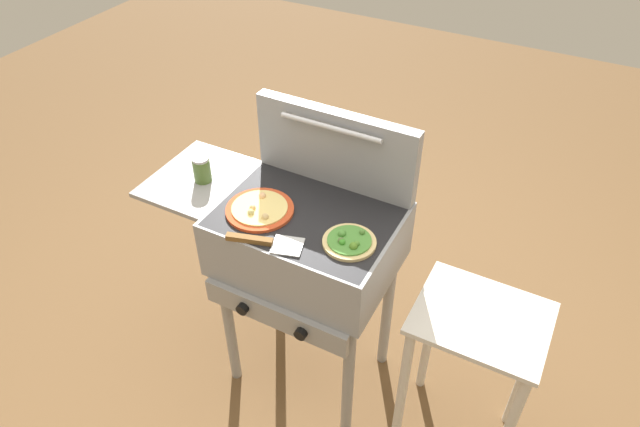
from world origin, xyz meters
name	(u,v)px	position (x,y,z in m)	size (l,w,h in m)	color
ground_plane	(310,366)	(0.00, 0.00, 0.00)	(8.00, 8.00, 0.00)	brown
grill	(304,243)	(-0.01, 0.00, 0.76)	(0.96, 0.53, 0.90)	gray
grill_lid_open	(335,148)	(0.00, 0.21, 1.05)	(0.63, 0.08, 0.30)	gray
pizza_cheese	(260,209)	(-0.16, -0.07, 0.91)	(0.24, 0.24, 0.03)	#C64723
pizza_veggie	(349,241)	(0.20, -0.07, 0.91)	(0.18, 0.18, 0.04)	#E0C17F
sauce_jar	(202,169)	(-0.44, -0.01, 0.95)	(0.07, 0.07, 0.10)	#4C6B2D
spatula	(265,242)	(-0.05, -0.20, 0.91)	(0.27, 0.13, 0.02)	#B7BABF
prep_table	(472,353)	(0.66, 0.00, 0.51)	(0.44, 0.36, 0.71)	beige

